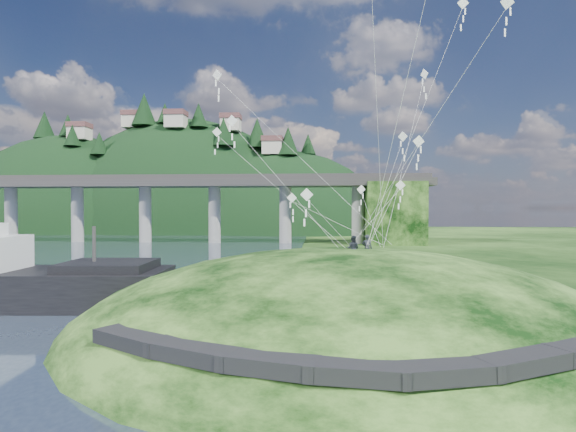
{
  "coord_description": "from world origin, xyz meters",
  "views": [
    {
      "loc": [
        6.25,
        -26.42,
        7.57
      ],
      "look_at": [
        4.0,
        6.0,
        7.0
      ],
      "focal_mm": 28.0,
      "sensor_mm": 36.0,
      "label": 1
    }
  ],
  "objects": [
    {
      "name": "grass_hill",
      "position": [
        8.0,
        2.0,
        -1.5
      ],
      "size": [
        36.0,
        32.0,
        13.0
      ],
      "color": "black",
      "rests_on": "ground"
    },
    {
      "name": "far_ridge",
      "position": [
        -43.58,
        122.17,
        -7.44
      ],
      "size": [
        153.0,
        70.0,
        94.5
      ],
      "color": "black",
      "rests_on": "ground"
    },
    {
      "name": "wooden_dock",
      "position": [
        -4.39,
        6.42,
        0.42
      ],
      "size": [
        13.55,
        3.07,
        0.96
      ],
      "color": "#342515",
      "rests_on": "ground"
    },
    {
      "name": "ground",
      "position": [
        0.0,
        0.0,
        0.0
      ],
      "size": [
        320.0,
        320.0,
        0.0
      ],
      "primitive_type": "plane",
      "color": "black",
      "rests_on": "ground"
    },
    {
      "name": "bridge",
      "position": [
        -26.46,
        70.07,
        9.7
      ],
      "size": [
        160.0,
        11.0,
        15.0
      ],
      "color": "#2D2B2B",
      "rests_on": "ground"
    },
    {
      "name": "kite_flyers",
      "position": [
        8.76,
        2.49,
        5.84
      ],
      "size": [
        1.8,
        1.45,
        1.77
      ],
      "color": "#22262D",
      "rests_on": "ground"
    },
    {
      "name": "work_barge",
      "position": [
        -17.9,
        6.36,
        2.09
      ],
      "size": [
        24.24,
        8.05,
        8.35
      ],
      "color": "black",
      "rests_on": "ground"
    },
    {
      "name": "footpath",
      "position": [
        7.46,
        -9.74,
        2.08
      ],
      "size": [
        22.29,
        5.84,
        0.83
      ],
      "color": "black",
      "rests_on": "ground"
    },
    {
      "name": "kite_swarm",
      "position": [
        8.42,
        6.0,
        14.22
      ],
      "size": [
        18.86,
        16.6,
        15.31
      ],
      "color": "white",
      "rests_on": "ground"
    }
  ]
}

